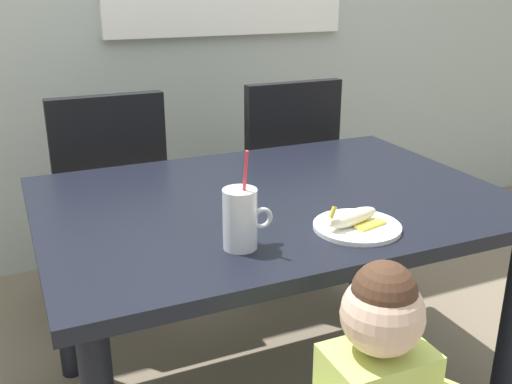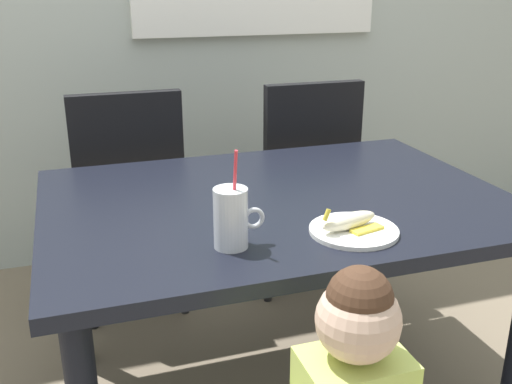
{
  "view_description": "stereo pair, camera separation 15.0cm",
  "coord_description": "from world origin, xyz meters",
  "px_view_note": "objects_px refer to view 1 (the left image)",
  "views": [
    {
      "loc": [
        -0.72,
        -1.5,
        1.35
      ],
      "look_at": [
        -0.1,
        -0.1,
        0.79
      ],
      "focal_mm": 41.32,
      "sensor_mm": 36.0,
      "label": 1
    },
    {
      "loc": [
        -0.58,
        -1.55,
        1.35
      ],
      "look_at": [
        -0.1,
        -0.1,
        0.79
      ],
      "focal_mm": 41.32,
      "sensor_mm": 36.0,
      "label": 2
    }
  ],
  "objects_px": {
    "dining_chair_right": "(280,173)",
    "snack_plate": "(357,227)",
    "dining_table": "(273,225)",
    "peeled_banana": "(353,218)",
    "milk_cup": "(241,222)",
    "dining_chair_left": "(109,195)"
  },
  "relations": [
    {
      "from": "dining_chair_right",
      "to": "snack_plate",
      "type": "relative_size",
      "value": 4.17
    },
    {
      "from": "dining_table",
      "to": "peeled_banana",
      "type": "bearing_deg",
      "value": -74.51
    },
    {
      "from": "milk_cup",
      "to": "dining_chair_right",
      "type": "bearing_deg",
      "value": 59.26
    },
    {
      "from": "snack_plate",
      "to": "peeled_banana",
      "type": "relative_size",
      "value": 1.31
    },
    {
      "from": "dining_chair_right",
      "to": "snack_plate",
      "type": "height_order",
      "value": "dining_chair_right"
    },
    {
      "from": "snack_plate",
      "to": "dining_table",
      "type": "bearing_deg",
      "value": 107.03
    },
    {
      "from": "milk_cup",
      "to": "peeled_banana",
      "type": "bearing_deg",
      "value": -2.49
    },
    {
      "from": "dining_table",
      "to": "snack_plate",
      "type": "bearing_deg",
      "value": -72.97
    },
    {
      "from": "dining_chair_right",
      "to": "peeled_banana",
      "type": "height_order",
      "value": "dining_chair_right"
    },
    {
      "from": "milk_cup",
      "to": "peeled_banana",
      "type": "distance_m",
      "value": 0.31
    },
    {
      "from": "snack_plate",
      "to": "dining_chair_right",
      "type": "bearing_deg",
      "value": 74.65
    },
    {
      "from": "dining_chair_right",
      "to": "milk_cup",
      "type": "xyz_separation_m",
      "value": [
        -0.61,
        -1.02,
        0.26
      ]
    },
    {
      "from": "dining_table",
      "to": "snack_plate",
      "type": "distance_m",
      "value": 0.34
    },
    {
      "from": "snack_plate",
      "to": "milk_cup",
      "type": "bearing_deg",
      "value": 176.83
    },
    {
      "from": "dining_chair_right",
      "to": "snack_plate",
      "type": "distance_m",
      "value": 1.09
    },
    {
      "from": "dining_table",
      "to": "dining_chair_left",
      "type": "distance_m",
      "value": 0.84
    },
    {
      "from": "dining_chair_left",
      "to": "snack_plate",
      "type": "distance_m",
      "value": 1.17
    },
    {
      "from": "dining_table",
      "to": "peeled_banana",
      "type": "xyz_separation_m",
      "value": [
        0.09,
        -0.31,
        0.13
      ]
    },
    {
      "from": "dining_chair_left",
      "to": "snack_plate",
      "type": "xyz_separation_m",
      "value": [
        0.47,
        -1.05,
        0.2
      ]
    },
    {
      "from": "dining_table",
      "to": "milk_cup",
      "type": "bearing_deg",
      "value": -127.58
    },
    {
      "from": "dining_chair_left",
      "to": "snack_plate",
      "type": "relative_size",
      "value": 4.17
    },
    {
      "from": "dining_chair_left",
      "to": "snack_plate",
      "type": "bearing_deg",
      "value": 113.85
    }
  ]
}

